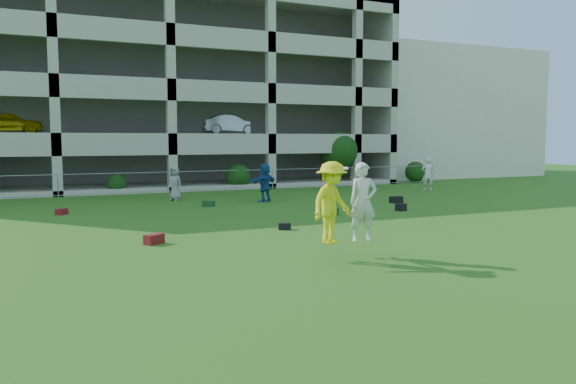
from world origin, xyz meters
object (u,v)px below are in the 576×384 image
bystander_d (265,182)px  bystander_e (428,174)px  bystander_c (175,183)px  frisbee_contest (340,202)px  stucco_building (413,116)px  parking_garage (144,95)px  crate_d (401,207)px

bystander_d → bystander_e: bearing=162.5°
bystander_c → bystander_e: 14.57m
bystander_d → frisbee_contest: 13.14m
stucco_building → frisbee_contest: (-23.24, -28.19, -3.58)m
stucco_building → bystander_d: (-20.10, -15.44, -4.08)m
bystander_e → frisbee_contest: (-13.91, -14.24, 0.45)m
bystander_c → parking_garage: parking_garage is taller
stucco_building → parking_garage: bearing=-179.3°
bystander_e → parking_garage: 19.97m
bystander_d → crate_d: (3.88, -5.53, -0.77)m
stucco_building → bystander_e: 17.26m
stucco_building → frisbee_contest: bearing=-129.5°
bystander_c → frisbee_contest: size_ratio=0.79×
bystander_d → stucco_building: bearing=-167.8°
bystander_c → crate_d: bystander_c is taller
bystander_e → bystander_d: bearing=31.8°
bystander_c → bystander_d: bearing=19.4°
frisbee_contest → parking_garage: bearing=89.5°
crate_d → parking_garage: 22.53m
crate_d → parking_garage: bearing=108.2°
bystander_c → bystander_d: size_ratio=0.90×
stucco_building → parking_garage: parking_garage is taller
crate_d → parking_garage: (-6.79, 20.67, 5.86)m
stucco_building → bystander_d: bearing=-142.5°
parking_garage → stucco_building: bearing=0.7°
crate_d → stucco_building: bearing=52.3°
bystander_d → bystander_e: 10.87m
bystander_e → crate_d: bearing=69.5°
bystander_c → bystander_e: bystander_e is taller
stucco_building → bystander_c: (-23.88, -13.14, -4.17)m
bystander_d → crate_d: size_ratio=5.25×
bystander_c → parking_garage: bearing=136.7°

